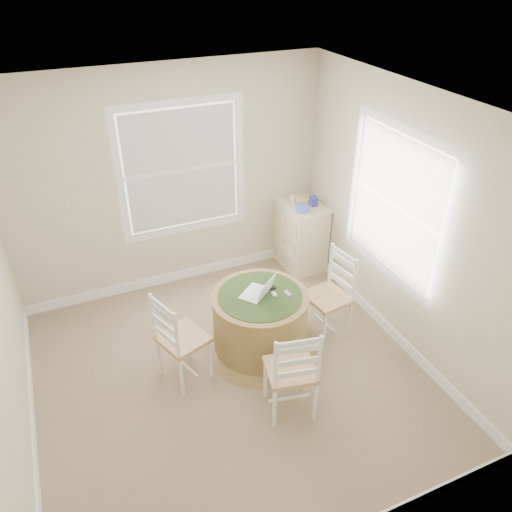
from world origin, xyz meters
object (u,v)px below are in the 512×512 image
laptop (258,292)px  chair_left (183,338)px  chair_near (291,369)px  round_table (260,320)px  corner_chest (301,236)px  chair_right (327,297)px

laptop → chair_left: bearing=-32.6°
chair_near → laptop: size_ratio=2.41×
round_table → chair_near: 0.83m
corner_chest → chair_near: bearing=-122.7°
chair_right → corner_chest: 1.35m
laptop → chair_near: bearing=47.3°
round_table → chair_left: bearing=177.4°
round_table → chair_near: chair_near is taller
chair_left → laptop: 0.83m
chair_near → chair_right: bearing=-124.8°
chair_right → laptop: chair_right is taller
chair_left → laptop: size_ratio=2.41×
chair_left → corner_chest: (1.93, 1.31, -0.04)m
laptop → chair_right: bearing=135.6°
chair_left → corner_chest: 2.34m
chair_near → corner_chest: 2.39m
round_table → chair_right: 0.75m
round_table → laptop: laptop is taller
round_table → chair_left: (-0.81, -0.06, 0.10)m
chair_near → chair_right: (0.81, 0.77, 0.00)m
chair_right → corner_chest: size_ratio=1.10×
chair_right → chair_near: bearing=-55.8°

